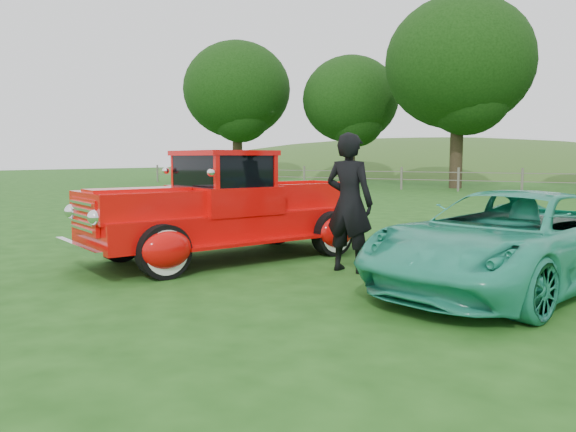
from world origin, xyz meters
The scene contains 9 objects.
ground centered at (0.00, 0.00, 0.00)m, with size 140.00×140.00×0.00m, color #1C4A13.
distant_hills centered at (-4.08, 59.46, -4.55)m, with size 116.00×60.00×18.00m.
fence_line centered at (0.00, 22.00, 0.60)m, with size 48.00×0.12×1.20m.
tree_far_west centered at (-20.00, 26.00, 6.49)m, with size 7.60×7.60×9.93m.
tree_mid_west centered at (-12.00, 28.00, 5.55)m, with size 6.40×6.40×8.46m.
tree_near_west centered at (-4.00, 25.00, 6.80)m, with size 8.00×8.00×10.42m.
red_pickup centered at (-0.88, 0.87, 0.80)m, with size 3.42×5.28×1.78m.
teal_sedan centered at (3.49, 1.09, 0.62)m, with size 2.07×4.48×1.25m, color teal.
man centered at (1.29, 1.00, 1.01)m, with size 0.74×0.48×2.03m, color black.
Camera 1 is at (4.90, -6.33, 1.66)m, focal length 35.00 mm.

